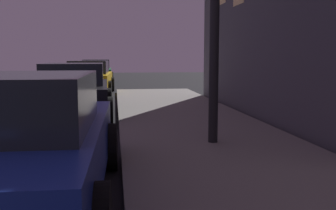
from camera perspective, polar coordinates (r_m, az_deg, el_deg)
The scene contains 4 objects.
car_blue at distance 4.32m, azimuth -22.28°, elevation -5.35°, with size 2.20×4.19×1.43m.
car_black at distance 10.47m, azimuth -13.79°, elevation 2.09°, with size 2.05×4.10×1.43m.
car_yellow_cab at distance 16.75m, azimuth -11.61°, elevation 3.98°, with size 2.12×4.27×1.43m.
car_green at distance 23.34m, azimuth -10.58°, elevation 4.86°, with size 1.98×4.06×1.43m.
Camera 1 is at (3.93, 0.78, 1.60)m, focal length 40.98 mm.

